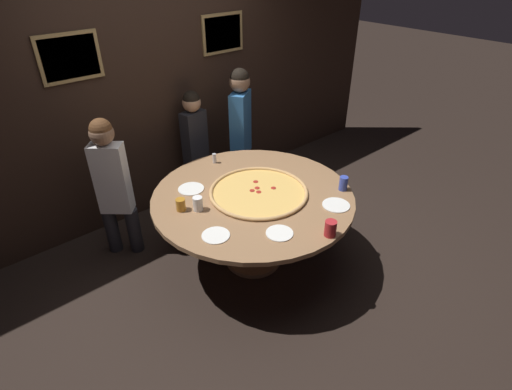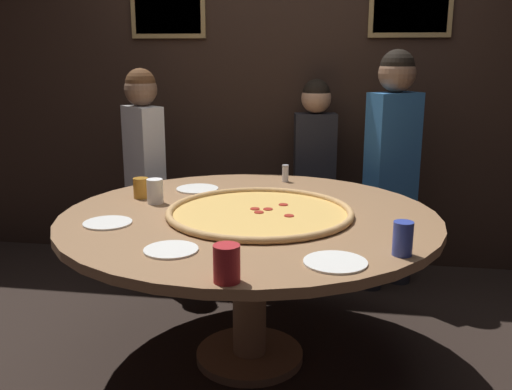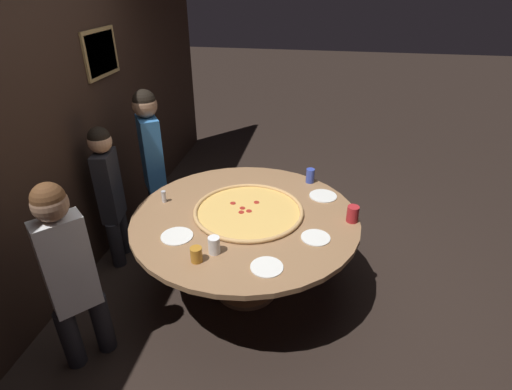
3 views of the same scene
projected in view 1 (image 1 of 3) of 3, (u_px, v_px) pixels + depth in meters
ground_plane at (253, 260)px, 3.82m from camera, size 24.00×24.00×0.00m
back_wall at (159, 89)px, 4.05m from camera, size 6.40×0.08×2.60m
dining_table at (253, 206)px, 3.48m from camera, size 1.73×1.73×0.74m
giant_pizza at (259, 192)px, 3.43m from camera, size 0.85×0.85×0.03m
drink_cup_near_right at (330, 228)px, 2.91m from camera, size 0.09×0.09×0.12m
drink_cup_front_edge at (181, 205)px, 3.19m from camera, size 0.08×0.08×0.10m
drink_cup_beside_pizza at (343, 183)px, 3.45m from camera, size 0.07×0.07×0.13m
drink_cup_by_shaker at (198, 204)px, 3.19m from camera, size 0.08×0.08×0.12m
white_plate_far_back at (280, 233)px, 2.96m from camera, size 0.21×0.21×0.01m
white_plate_right_side at (216, 235)px, 2.94m from camera, size 0.21×0.21×0.01m
white_plate_beside_cup at (191, 189)px, 3.49m from camera, size 0.23×0.23×0.01m
white_plate_left_side at (336, 205)px, 3.27m from camera, size 0.23×0.23×0.01m
condiment_shaker at (214, 158)px, 3.88m from camera, size 0.04×0.04×0.10m
diner_centre_back at (241, 127)px, 4.42m from camera, size 0.38×0.32×1.48m
diner_side_right at (195, 141)px, 4.34m from camera, size 0.34×0.19×1.29m
diner_side_left at (112, 181)px, 3.54m from camera, size 0.34×0.32×1.36m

